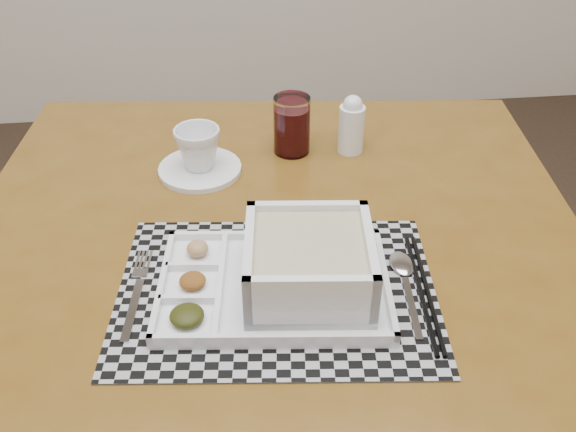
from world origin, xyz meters
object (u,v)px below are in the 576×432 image
object	(u,v)px
dining_table	(274,279)
serving_tray	(297,272)
juice_glass	(292,127)
cup	(198,148)
creamer_bottle	(352,125)

from	to	relation	value
dining_table	serving_tray	bearing A→B (deg)	-78.72
serving_tray	juice_glass	size ratio (longest dim) A/B	3.08
dining_table	cup	size ratio (longest dim) A/B	13.15
dining_table	creamer_bottle	xyz separation A→B (m)	(0.17, 0.27, 0.13)
cup	juice_glass	size ratio (longest dim) A/B	0.75
dining_table	creamer_bottle	size ratio (longest dim) A/B	9.53
dining_table	juice_glass	distance (m)	0.31
cup	juice_glass	distance (m)	0.18
serving_tray	creamer_bottle	world-z (taller)	creamer_bottle
dining_table	cup	xyz separation A→B (m)	(-0.11, 0.22, 0.12)
cup	creamer_bottle	bearing A→B (deg)	15.12
serving_tray	cup	xyz separation A→B (m)	(-0.14, 0.34, 0.01)
cup	creamer_bottle	size ratio (longest dim) A/B	0.72
creamer_bottle	juice_glass	bearing A→B (deg)	174.71
dining_table	serving_tray	size ratio (longest dim) A/B	3.19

